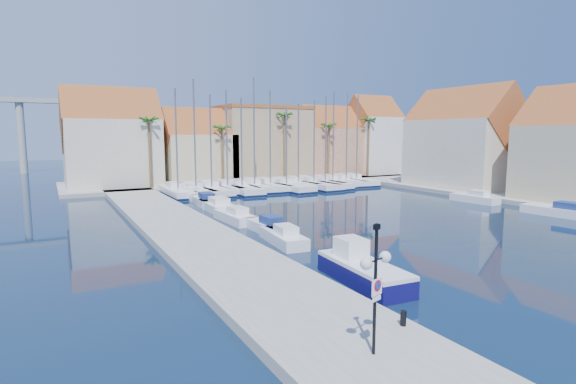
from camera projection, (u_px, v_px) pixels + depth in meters
name	position (u px, v px, depth m)	size (l,w,h in m)	color
ground	(410.00, 268.00, 25.69)	(260.00, 260.00, 0.00)	black
quay_west	(190.00, 234.00, 33.22)	(6.00, 77.00, 0.50)	gray
shore_north	(245.00, 180.00, 72.28)	(54.00, 16.00, 0.50)	gray
shore_east	(522.00, 196.00, 53.79)	(12.00, 60.00, 0.50)	gray
lamp_post	(376.00, 269.00, 14.26)	(1.43, 0.71, 4.34)	black
bollard	(403.00, 318.00, 16.76)	(0.23, 0.23, 0.57)	black
fishing_boat	(362.00, 269.00, 23.11)	(2.41, 6.20, 2.13)	#110D4E
motorboat_west_0	(284.00, 237.00, 31.27)	(2.21, 5.46, 1.40)	white
motorboat_west_1	(268.00, 226.00, 34.82)	(1.72, 5.31, 1.40)	white
motorboat_west_2	(235.00, 216.00, 39.02)	(2.07, 5.71, 1.40)	white
motorboat_west_3	(217.00, 206.00, 44.82)	(2.36, 6.88, 1.40)	white
motorboat_west_4	(206.00, 200.00, 48.45)	(2.46, 6.23, 1.40)	white
motorboat_west_5	(190.00, 194.00, 53.46)	(2.48, 6.41, 1.40)	white
motorboat_east_0	(563.00, 211.00, 41.64)	(2.75, 7.02, 1.40)	white
motorboat_east_1	(475.00, 198.00, 50.18)	(2.08, 5.50, 1.40)	white
sailboat_0	(177.00, 191.00, 55.40)	(2.64, 9.95, 13.02)	white
sailboat_1	(194.00, 191.00, 55.48)	(3.85, 11.23, 14.08)	white
sailboat_2	(210.00, 189.00, 57.26)	(2.89, 10.86, 12.46)	white
sailboat_3	(226.00, 188.00, 58.43)	(2.44, 8.69, 13.15)	white
sailboat_4	(241.00, 188.00, 58.71)	(3.64, 11.28, 12.16)	white
sailboat_5	(253.00, 186.00, 60.37)	(2.88, 9.97, 14.90)	white
sailboat_6	(269.00, 186.00, 61.24)	(2.79, 9.81, 13.36)	white
sailboat_7	(284.00, 186.00, 61.27)	(3.88, 11.65, 11.20)	white
sailboat_8	(296.00, 184.00, 63.33)	(3.22, 9.39, 11.77)	white
sailboat_9	(311.00, 184.00, 63.52)	(3.39, 11.86, 12.14)	white
sailboat_10	(322.00, 183.00, 64.37)	(3.47, 11.06, 12.80)	white
sailboat_11	(331.00, 182.00, 65.88)	(2.84, 9.88, 13.60)	white
sailboat_12	(344.00, 181.00, 67.00)	(3.03, 9.48, 13.64)	white
sailboat_13	(354.00, 181.00, 67.99)	(3.42, 10.06, 13.25)	white
building_0	(112.00, 142.00, 61.20)	(12.30, 9.00, 13.50)	beige
building_1	(198.00, 150.00, 67.00)	(10.30, 8.00, 11.00)	#C6B68B
building_2	(262.00, 142.00, 72.91)	(14.20, 10.20, 11.50)	tan
building_3	(327.00, 144.00, 77.73)	(10.30, 8.00, 12.00)	#B07159
building_4	(372.00, 138.00, 80.94)	(8.30, 8.00, 14.00)	silver
building_6	(464.00, 142.00, 60.84)	(9.00, 14.30, 13.50)	beige
palm_0	(149.00, 123.00, 58.39)	(2.60, 2.60, 10.15)	brown
palm_1	(222.00, 130.00, 63.20)	(2.60, 2.60, 9.15)	brown
palm_2	(284.00, 118.00, 67.66)	(2.60, 2.60, 11.15)	brown
palm_3	(329.00, 128.00, 71.60)	(2.60, 2.60, 9.65)	brown
palm_4	(369.00, 122.00, 75.23)	(2.60, 2.60, 10.65)	brown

